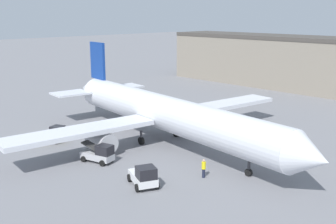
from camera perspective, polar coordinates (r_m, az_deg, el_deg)
The scene contains 6 objects.
ground_plane at distance 48.90m, azimuth 0.00°, elevation -4.35°, with size 400.00×400.00×0.00m, color slate.
airplane at distance 48.66m, azimuth -0.66°, elevation -0.15°, with size 41.95×36.97×10.78m.
ground_crew_worker at distance 39.14m, azimuth 4.85°, elevation -7.55°, with size 0.39×0.39×1.78m.
baggage_tug at distance 37.17m, azimuth -3.28°, elevation -8.69°, with size 3.82×3.06×2.02m.
belt_loader_truck at distance 43.38m, azimuth -9.29°, elevation -5.60°, with size 3.73×2.45×1.98m.
pushback_tug at distance 51.36m, azimuth -15.21°, elevation -2.90°, with size 3.42×2.64×1.95m.
Camera 1 is at (33.51, -32.34, 14.91)m, focal length 45.00 mm.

